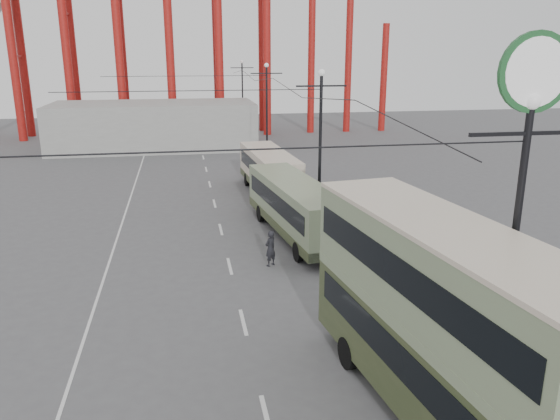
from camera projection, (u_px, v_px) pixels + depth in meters
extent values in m
plane|color=#515053|center=(287.00, 376.00, 17.98)|extent=(160.00, 160.00, 0.00)
cube|color=silver|center=(217.00, 215.00, 35.78)|extent=(0.15, 82.00, 0.01)
cube|color=silver|center=(309.00, 207.00, 37.81)|extent=(0.12, 120.00, 0.01)
cube|color=silver|center=(124.00, 216.00, 35.70)|extent=(0.12, 120.00, 0.01)
cylinder|color=black|center=(510.00, 273.00, 14.85)|extent=(0.20, 0.20, 9.00)
cylinder|color=black|center=(493.00, 407.00, 16.03)|extent=(0.44, 0.44, 0.50)
cube|color=black|center=(528.00, 133.00, 13.80)|extent=(3.20, 0.10, 0.10)
sphere|color=white|center=(532.00, 101.00, 13.58)|extent=(0.44, 0.44, 0.44)
cylinder|color=#1D5528|center=(536.00, 72.00, 13.38)|extent=(2.00, 0.12, 2.00)
cylinder|color=white|center=(536.00, 72.00, 13.38)|extent=(1.70, 0.16, 1.70)
cylinder|color=black|center=(320.00, 147.00, 34.71)|extent=(0.20, 0.20, 9.00)
cylinder|color=black|center=(319.00, 211.00, 35.89)|extent=(0.44, 0.44, 0.50)
cube|color=black|center=(321.00, 86.00, 33.66)|extent=(3.20, 0.10, 0.10)
sphere|color=white|center=(322.00, 73.00, 33.44)|extent=(0.44, 0.44, 0.44)
cylinder|color=black|center=(267.00, 112.00, 55.51)|extent=(0.20, 0.20, 9.00)
cylinder|color=black|center=(267.00, 153.00, 56.69)|extent=(0.44, 0.44, 0.50)
cube|color=black|center=(267.00, 73.00, 54.46)|extent=(3.20, 0.10, 0.10)
sphere|color=white|center=(266.00, 65.00, 54.24)|extent=(0.44, 0.44, 0.44)
cylinder|color=black|center=(243.00, 96.00, 76.32)|extent=(0.20, 0.20, 9.00)
cylinder|color=black|center=(243.00, 126.00, 77.49)|extent=(0.44, 0.44, 0.50)
cube|color=black|center=(242.00, 68.00, 75.26)|extent=(3.20, 0.10, 0.10)
sphere|color=white|center=(242.00, 62.00, 75.04)|extent=(0.44, 0.44, 0.44)
cylinder|color=maroon|center=(14.00, 64.00, 63.75)|extent=(1.00, 1.00, 18.00)
cylinder|color=maroon|center=(23.00, 64.00, 67.53)|extent=(1.00, 1.00, 18.00)
cylinder|color=maroon|center=(63.00, 24.00, 63.52)|extent=(1.00, 1.00, 27.00)
cylinder|color=maroon|center=(70.00, 26.00, 67.30)|extent=(1.00, 1.00, 27.00)
cylinder|color=maroon|center=(312.00, 14.00, 69.17)|extent=(0.90, 0.90, 30.00)
cylinder|color=maroon|center=(349.00, 47.00, 71.13)|extent=(0.90, 0.90, 22.00)
cylinder|color=maroon|center=(384.00, 78.00, 73.09)|extent=(0.90, 0.90, 14.00)
cube|color=gray|center=(154.00, 125.00, 60.71)|extent=(22.00, 10.00, 5.00)
cube|color=#2F3A1F|center=(435.00, 361.00, 15.51)|extent=(4.10, 11.27, 2.42)
cube|color=black|center=(436.00, 346.00, 15.37)|extent=(3.87, 9.09, 0.99)
cube|color=gray|center=(438.00, 317.00, 15.13)|extent=(4.12, 11.27, 0.33)
cube|color=gray|center=(443.00, 271.00, 14.75)|extent=(4.10, 11.27, 2.42)
cube|color=black|center=(443.00, 268.00, 14.72)|extent=(4.06, 10.62, 0.94)
cube|color=beige|center=(447.00, 226.00, 14.39)|extent=(4.12, 11.27, 0.13)
cylinder|color=black|center=(348.00, 353.00, 18.33)|extent=(0.44, 1.13, 1.10)
cylinder|color=black|center=(414.00, 342.00, 19.05)|extent=(0.44, 1.13, 1.10)
cube|color=gray|center=(296.00, 206.00, 31.24)|extent=(3.96, 11.62, 2.48)
cube|color=black|center=(296.00, 199.00, 31.13)|extent=(3.85, 10.39, 0.98)
cube|color=#2F3A1F|center=(296.00, 223.00, 31.51)|extent=(3.99, 11.62, 0.52)
cube|color=gray|center=(296.00, 184.00, 30.87)|extent=(3.98, 11.62, 0.17)
cylinder|color=black|center=(262.00, 214.00, 34.21)|extent=(0.41, 1.06, 1.03)
cylinder|color=black|center=(297.00, 211.00, 34.88)|extent=(0.41, 1.06, 1.03)
cylinder|color=black|center=(297.00, 250.00, 27.94)|extent=(0.41, 1.06, 1.03)
cylinder|color=black|center=(339.00, 246.00, 28.61)|extent=(0.41, 1.06, 1.03)
cube|color=beige|center=(269.00, 170.00, 40.86)|extent=(3.24, 10.46, 2.47)
cube|color=black|center=(269.00, 165.00, 40.75)|extent=(3.20, 9.22, 0.98)
cube|color=#2F3A1F|center=(269.00, 183.00, 41.13)|extent=(3.27, 10.46, 0.52)
cube|color=beige|center=(269.00, 153.00, 40.50)|extent=(3.26, 10.46, 0.16)
cylinder|color=black|center=(248.00, 180.00, 43.45)|extent=(0.36, 1.05, 1.03)
cylinder|color=black|center=(276.00, 178.00, 43.99)|extent=(0.36, 1.05, 1.03)
cylinder|color=black|center=(263.00, 198.00, 38.06)|extent=(0.36, 1.05, 1.03)
cylinder|color=black|center=(295.00, 196.00, 38.60)|extent=(0.36, 1.05, 1.03)
imported|color=black|center=(270.00, 248.00, 27.09)|extent=(0.79, 0.75, 1.82)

